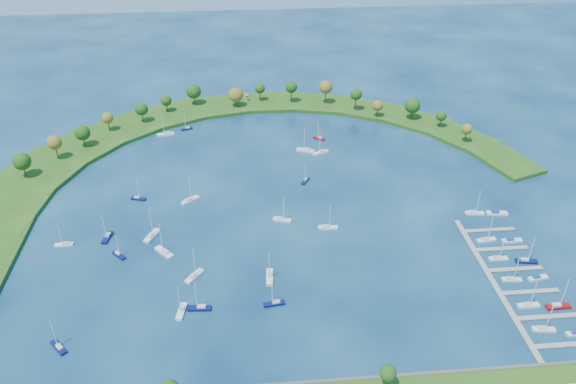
{
  "coord_description": "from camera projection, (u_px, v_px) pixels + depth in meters",
  "views": [
    {
      "loc": [
        -15.58,
        -220.05,
        145.81
      ],
      "look_at": [
        5.0,
        5.0,
        4.0
      ],
      "focal_mm": 35.61,
      "sensor_mm": 36.0,
      "label": 1
    }
  ],
  "objects": [
    {
      "name": "moored_boat_7",
      "position": [
        187.0,
        128.0,
        331.97
      ],
      "size": [
        6.9,
        4.24,
        9.83
      ],
      "rotation": [
        0.0,
        0.0,
        3.52
      ],
      "color": "#0A1144",
      "rests_on": "ground"
    },
    {
      "name": "moored_boat_9",
      "position": [
        306.0,
        150.0,
        308.83
      ],
      "size": [
        9.99,
        6.56,
        14.32
      ],
      "rotation": [
        0.0,
        0.0,
        2.71
      ],
      "color": "white",
      "rests_on": "ground"
    },
    {
      "name": "moored_boat_16",
      "position": [
        107.0,
        237.0,
        242.31
      ],
      "size": [
        4.03,
        8.71,
        12.36
      ],
      "rotation": [
        0.0,
        0.0,
        4.51
      ],
      "color": "#0A1144",
      "rests_on": "ground"
    },
    {
      "name": "moored_boat_17",
      "position": [
        138.0,
        198.0,
        268.21
      ],
      "size": [
        7.4,
        3.99,
        10.47
      ],
      "rotation": [
        0.0,
        0.0,
        5.99
      ],
      "color": "#0A1144",
      "rests_on": "ground"
    },
    {
      "name": "moored_boat_2",
      "position": [
        58.0,
        347.0,
        190.35
      ],
      "size": [
        6.85,
        7.6,
        11.78
      ],
      "rotation": [
        0.0,
        0.0,
        2.26
      ],
      "color": "#0A1144",
      "rests_on": "ground"
    },
    {
      "name": "moored_boat_12",
      "position": [
        328.0,
        227.0,
        248.43
      ],
      "size": [
        8.52,
        3.07,
        12.26
      ],
      "rotation": [
        0.0,
        0.0,
        -0.09
      ],
      "color": "white",
      "rests_on": "ground"
    },
    {
      "name": "moored_boat_8",
      "position": [
        319.0,
        138.0,
        321.53
      ],
      "size": [
        6.84,
        5.56,
        10.23
      ],
      "rotation": [
        0.0,
        0.0,
        2.54
      ],
      "color": "maroon",
      "rests_on": "ground"
    },
    {
      "name": "moored_boat_5",
      "position": [
        199.0,
        307.0,
        206.06
      ],
      "size": [
        8.83,
        3.04,
        12.75
      ],
      "rotation": [
        0.0,
        0.0,
        3.07
      ],
      "color": "#0A1144",
      "rests_on": "ground"
    },
    {
      "name": "docked_boat_7",
      "position": [
        526.0,
        260.0,
        228.79
      ],
      "size": [
        8.83,
        3.79,
        12.57
      ],
      "rotation": [
        0.0,
        0.0,
        -0.17
      ],
      "color": "#0A1144",
      "rests_on": "ground"
    },
    {
      "name": "docked_boat_4",
      "position": [
        512.0,
        279.0,
        219.4
      ],
      "size": [
        7.77,
        2.84,
        11.18
      ],
      "rotation": [
        0.0,
        0.0,
        -0.09
      ],
      "color": "white",
      "rests_on": "ground"
    },
    {
      "name": "docked_boat_0",
      "position": [
        544.0,
        329.0,
        197.27
      ],
      "size": [
        8.12,
        3.26,
        11.6
      ],
      "rotation": [
        0.0,
        0.0,
        -0.14
      ],
      "color": "white",
      "rests_on": "ground"
    },
    {
      "name": "moored_boat_3",
      "position": [
        274.0,
        303.0,
        208.15
      ],
      "size": [
        8.08,
        3.2,
        11.55
      ],
      "rotation": [
        0.0,
        0.0,
        3.27
      ],
      "color": "#0A1144",
      "rests_on": "ground"
    },
    {
      "name": "moored_boat_13",
      "position": [
        282.0,
        219.0,
        253.43
      ],
      "size": [
        8.48,
        4.82,
        12.02
      ],
      "rotation": [
        0.0,
        0.0,
        5.95
      ],
      "color": "white",
      "rests_on": "ground"
    },
    {
      "name": "breakwater",
      "position": [
        184.0,
        158.0,
        301.31
      ],
      "size": [
        286.74,
        247.64,
        2.0
      ],
      "color": "#204B14",
      "rests_on": "ground"
    },
    {
      "name": "moored_boat_10",
      "position": [
        194.0,
        276.0,
        220.93
      ],
      "size": [
        7.59,
        8.89,
        13.51
      ],
      "rotation": [
        0.0,
        0.0,
        0.92
      ],
      "color": "white",
      "rests_on": "ground"
    },
    {
      "name": "docked_boat_5",
      "position": [
        538.0,
        278.0,
        220.32
      ],
      "size": [
        8.25,
        3.58,
        1.63
      ],
      "rotation": [
        0.0,
        0.0,
        0.17
      ],
      "color": "white",
      "rests_on": "ground"
    },
    {
      "name": "moored_boat_19",
      "position": [
        321.0,
        152.0,
        307.06
      ],
      "size": [
        8.93,
        5.53,
        12.73
      ],
      "rotation": [
        0.0,
        0.0,
        3.53
      ],
      "color": "white",
      "rests_on": "ground"
    },
    {
      "name": "harbor_tower",
      "position": [
        246.0,
        98.0,
        361.31
      ],
      "size": [
        2.6,
        2.6,
        4.52
      ],
      "color": "gray",
      "rests_on": "breakwater"
    },
    {
      "name": "moored_boat_20",
      "position": [
        152.0,
        235.0,
        243.13
      ],
      "size": [
        6.68,
        9.99,
        14.36
      ],
      "rotation": [
        0.0,
        0.0,
        1.13
      ],
      "color": "white",
      "rests_on": "ground"
    },
    {
      "name": "moored_boat_15",
      "position": [
        164.0,
        252.0,
        233.47
      ],
      "size": [
        8.63,
        9.21,
        14.51
      ],
      "rotation": [
        0.0,
        0.0,
        2.3
      ],
      "color": "white",
      "rests_on": "ground"
    },
    {
      "name": "moored_boat_14",
      "position": [
        270.0,
        276.0,
        220.55
      ],
      "size": [
        3.24,
        9.45,
        13.65
      ],
      "rotation": [
        0.0,
        0.0,
        4.64
      ],
      "color": "white",
      "rests_on": "ground"
    },
    {
      "name": "dock_system",
      "position": [
        511.0,
        281.0,
        219.26
      ],
      "size": [
        24.28,
        82.0,
        1.6
      ],
      "color": "gray",
      "rests_on": "ground"
    },
    {
      "name": "docked_boat_11",
      "position": [
        497.0,
        213.0,
        257.82
      ],
      "size": [
        9.66,
        3.76,
        1.92
      ],
      "rotation": [
        0.0,
        0.0,
        -0.12
      ],
      "color": "white",
      "rests_on": "ground"
    },
    {
      "name": "moored_boat_6",
      "position": [
        305.0,
        180.0,
        282.08
      ],
      "size": [
        5.06,
        6.91,
        10.08
      ],
      "rotation": [
        0.0,
        0.0,
        4.2
      ],
      "color": "#0A1144",
      "rests_on": "ground"
    },
    {
      "name": "moored_boat_1",
      "position": [
        166.0,
        134.0,
        325.44
      ],
      "size": [
        10.0,
        4.44,
        14.21
      ],
      "rotation": [
        0.0,
        0.0,
        3.33
      ],
      "color": "white",
      "rests_on": "ground"
    },
    {
      "name": "docked_boat_2",
      "position": [
        528.0,
        305.0,
        207.29
      ],
      "size": [
        8.09,
        2.31,
        11.87
      ],
      "rotation": [
        0.0,
        0.0,
        0.01
      ],
      "color": "white",
      "rests_on": "ground"
    },
    {
      "name": "moored_boat_4",
      "position": [
        181.0,
        311.0,
        204.72
      ],
      "size": [
        3.8,
        8.83,
        12.56
      ],
      "rotation": [
        0.0,
        0.0,
        4.54
      ],
      "color": "white",
      "rests_on": "ground"
    },
    {
      "name": "breakwater_trees",
      "position": [
        234.0,
        109.0,
        331.74
      ],
      "size": [
        237.27,
        91.8,
        14.94
      ],
      "color": "#382314",
      "rests_on": "breakwater"
    },
    {
      "name": "moored_boat_11",
      "position": [
        64.0,
        244.0,
        238.16
      ],
      "size": [
        7.54,
        2.44,
        10.96
      ],
      "rotation": [
        0.0,
        0.0,
        3.19
      ],
      "color": "white",
      "rests_on": "ground"
    },
    {
      "name": "docked_boat_9",
      "position": [
        512.0,
        240.0,
        240.51
      ],
      "size": [
        8.55,
        2.48,
        1.74
      ],
      "rotation": [
        0.0,
        0.0,
        0.01
      ],
      "color": "white",
      "rests_on": "ground"
    },
    {
      "name": "docked_boat_10",
      "position": [
        474.0,
        212.0,
        257.88
      ],
      "size": [
        8.49,
        3.37,
        12.14
      ],
      "rotation": [
        0.0,
        0.0,
        -0.13
      ],
      "color": "white",
      "rests_on": "ground"
    },
    {
      "name": "docked_boat_6",
      "position": [
        498.0,
        258.0,
        230.27
      ],
      "size": [
        7.76,
        2.18,
        11.4
      ],
      "rotation": [
        0.0,
        0.0,
        -0.0
      ],
      "color": "white",
      "rests_on": "ground"
    },
    {
      "name": "docked_boat_8",
      "position": [
        486.0,
        239.0,
        240.8
      ],
      "size": [
        8.42,
        3.33,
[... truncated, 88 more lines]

